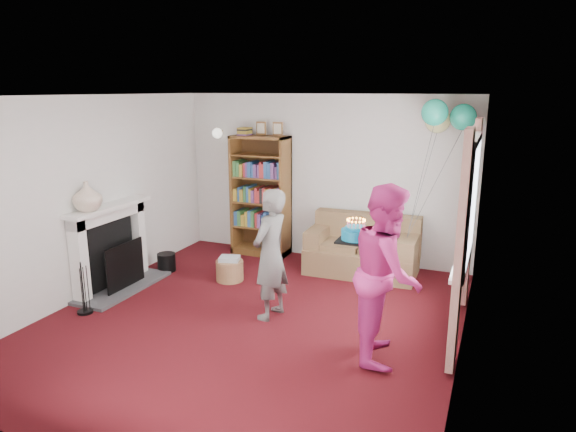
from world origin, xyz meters
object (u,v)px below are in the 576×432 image
at_px(person_striped, 270,254).
at_px(birthday_cake, 356,234).
at_px(sofa, 363,251).
at_px(person_magenta, 387,273).
at_px(bookcase, 261,197).

relative_size(person_striped, birthday_cake, 4.39).
xyz_separation_m(sofa, birthday_cake, (0.45, -2.16, 0.86)).
xyz_separation_m(sofa, person_magenta, (0.80, -2.27, 0.55)).
relative_size(person_striped, person_magenta, 0.87).
bearing_deg(bookcase, person_striped, -62.22).
distance_m(sofa, birthday_cake, 2.37).
relative_size(sofa, birthday_cake, 4.50).
distance_m(bookcase, person_striped, 2.40).
distance_m(bookcase, person_magenta, 3.55).
distance_m(person_striped, person_magenta, 1.46).
bearing_deg(person_striped, birthday_cake, 84.14).
height_order(bookcase, birthday_cake, bookcase).
distance_m(bookcase, sofa, 1.84).
distance_m(sofa, person_striped, 2.02).
bearing_deg(person_magenta, person_striped, 64.23).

